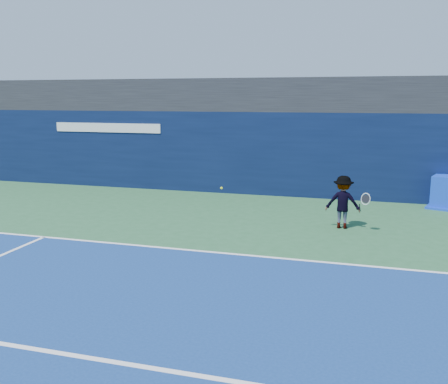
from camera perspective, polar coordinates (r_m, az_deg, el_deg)
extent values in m
plane|color=#295B34|center=(8.78, -4.31, -12.92)|extent=(80.00, 80.00, 0.00)
cube|color=white|center=(11.45, 0.99, -7.09)|extent=(24.00, 0.10, 0.01)
cube|color=white|center=(7.14, -10.26, -18.91)|extent=(24.00, 0.10, 0.01)
cube|color=black|center=(19.23, 7.84, 10.92)|extent=(36.00, 3.00, 1.20)
cube|color=#091433|center=(18.36, 7.21, 4.38)|extent=(36.00, 1.00, 3.00)
cube|color=white|center=(20.13, -13.22, 7.17)|extent=(4.50, 0.04, 0.35)
cube|color=#0D32C0|center=(17.55, 24.16, -0.01)|extent=(1.09, 1.09, 1.05)
cube|color=#0D31BB|center=(17.64, 24.04, -1.57)|extent=(1.37, 1.37, 0.07)
imported|color=white|center=(13.92, 13.44, -1.12)|extent=(0.94, 0.55, 1.44)
cylinder|color=black|center=(13.68, 15.25, -1.73)|extent=(0.07, 0.13, 0.23)
torus|color=silver|center=(13.58, 15.89, -0.77)|extent=(0.27, 0.15, 0.26)
cylinder|color=black|center=(13.58, 15.89, -0.77)|extent=(0.22, 0.12, 0.22)
sphere|color=#CFDF18|center=(14.44, -0.29, 0.46)|extent=(0.07, 0.07, 0.07)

